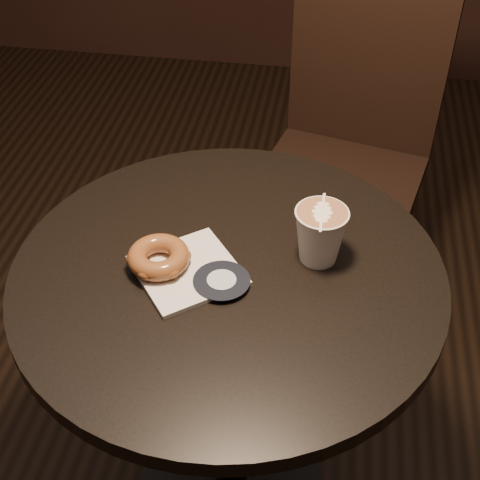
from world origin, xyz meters
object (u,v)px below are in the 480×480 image
(latte_cup, at_px, (320,235))
(chair, at_px, (353,125))
(doughnut, at_px, (159,257))
(cafe_table, at_px, (229,348))
(pastry_bag, at_px, (188,271))

(latte_cup, bearing_deg, chair, 85.75)
(doughnut, distance_m, latte_cup, 0.26)
(cafe_table, bearing_deg, latte_cup, 18.40)
(pastry_bag, distance_m, latte_cup, 0.22)
(cafe_table, xyz_separation_m, chair, (0.20, 0.78, 0.02))
(chair, distance_m, latte_cup, 0.77)
(chair, height_order, pastry_bag, chair)
(pastry_bag, xyz_separation_m, doughnut, (-0.05, 0.00, 0.02))
(cafe_table, distance_m, pastry_bag, 0.21)
(chair, distance_m, doughnut, 0.88)
(cafe_table, relative_size, doughnut, 7.52)
(chair, xyz_separation_m, pastry_bag, (-0.26, -0.80, 0.18))
(doughnut, bearing_deg, latte_cup, 14.75)
(cafe_table, bearing_deg, doughnut, -170.21)
(cafe_table, height_order, chair, chair)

